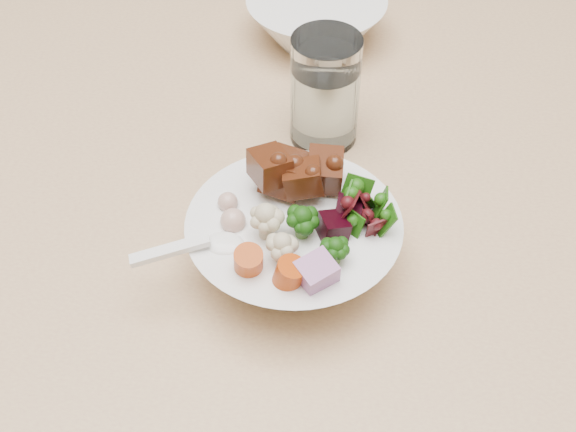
# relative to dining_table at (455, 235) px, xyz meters

# --- Properties ---
(dining_table) EXTENTS (1.61, 0.91, 0.75)m
(dining_table) POSITION_rel_dining_table_xyz_m (0.00, 0.00, 0.00)
(dining_table) COLOR #DBB881
(dining_table) RESTS_ON ground
(chair_far) EXTENTS (0.53, 0.53, 0.94)m
(chair_far) POSITION_rel_dining_table_xyz_m (-0.24, 0.70, -0.15)
(chair_far) COLOR tan
(chair_far) RESTS_ON ground
(food_bowl) EXTENTS (0.19, 0.19, 0.11)m
(food_bowl) POSITION_rel_dining_table_xyz_m (-0.16, -0.13, 0.11)
(food_bowl) COLOR white
(food_bowl) RESTS_ON dining_table
(soup_spoon) EXTENTS (0.10, 0.05, 0.02)m
(soup_spoon) POSITION_rel_dining_table_xyz_m (-0.23, -0.17, 0.13)
(soup_spoon) COLOR white
(soup_spoon) RESTS_ON food_bowl
(water_glass) EXTENTS (0.07, 0.07, 0.12)m
(water_glass) POSITION_rel_dining_table_xyz_m (-0.16, 0.06, 0.13)
(water_glass) COLOR white
(water_glass) RESTS_ON dining_table
(side_bowl) EXTENTS (0.17, 0.17, 0.06)m
(side_bowl) POSITION_rel_dining_table_xyz_m (-0.18, 0.24, 0.11)
(side_bowl) COLOR white
(side_bowl) RESTS_ON dining_table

